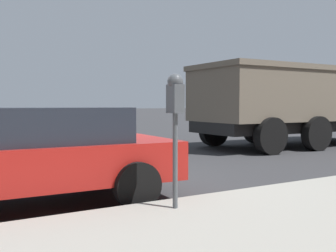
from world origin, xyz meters
TOP-DOWN VIEW (x-y plane):
  - ground_plane at (0.00, 0.00)m, footprint 220.00×220.00m
  - parking_meter at (-2.62, -0.53)m, footprint 0.21×0.19m
  - car_red at (-1.03, 0.88)m, footprint 2.06×4.25m
  - dump_truck at (2.62, -8.57)m, footprint 2.97×7.56m

SIDE VIEW (x-z plane):
  - ground_plane at x=0.00m, z-range 0.00..0.00m
  - car_red at x=-1.03m, z-range 0.05..1.40m
  - parking_meter at x=-2.62m, z-range 0.58..2.19m
  - dump_truck at x=2.62m, z-range 0.19..2.87m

